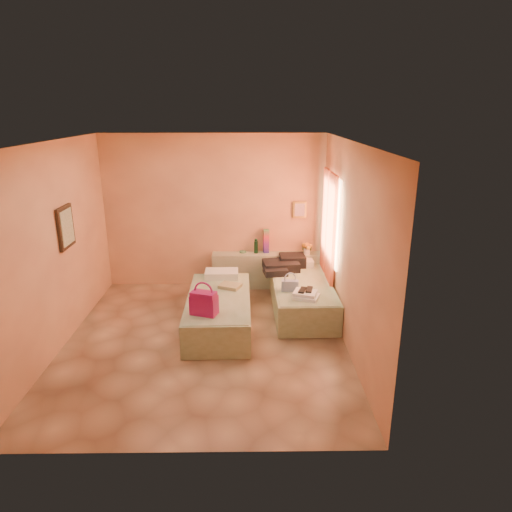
{
  "coord_description": "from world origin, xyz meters",
  "views": [
    {
      "loc": [
        0.65,
        -5.91,
        3.21
      ],
      "look_at": [
        0.74,
        0.85,
        1.01
      ],
      "focal_mm": 32.0,
      "sensor_mm": 36.0,
      "label": 1
    }
  ],
  "objects": [
    {
      "name": "blue_handbag",
      "position": [
        1.26,
        0.66,
        0.58
      ],
      "size": [
        0.27,
        0.14,
        0.17
      ],
      "primitive_type": "cube",
      "rotation": [
        0.0,
        0.0,
        -0.09
      ],
      "color": "#4562A6",
      "rests_on": "bed_right"
    },
    {
      "name": "green_book",
      "position": [
        1.28,
        2.05,
        0.66
      ],
      "size": [
        0.2,
        0.16,
        0.03
      ],
      "primitive_type": "cube",
      "rotation": [
        0.0,
        0.0,
        -0.23
      ],
      "color": "#27492A",
      "rests_on": "headboard_ledge"
    },
    {
      "name": "magenta_handbag",
      "position": [
        0.01,
        -0.16,
        0.67
      ],
      "size": [
        0.41,
        0.31,
        0.34
      ],
      "primitive_type": "cube",
      "rotation": [
        0.0,
        0.0,
        -0.33
      ],
      "color": "#9C1360",
      "rests_on": "bed_left"
    },
    {
      "name": "rainbow_box",
      "position": [
        0.94,
        2.17,
        0.87
      ],
      "size": [
        0.11,
        0.11,
        0.44
      ],
      "primitive_type": "cube",
      "rotation": [
        0.0,
        0.0,
        0.13
      ],
      "color": "#9C1360",
      "rests_on": "headboard_ledge"
    },
    {
      "name": "bed_left",
      "position": [
        0.17,
        0.47,
        0.25
      ],
      "size": [
        0.93,
        2.01,
        0.5
      ],
      "primitive_type": "cube",
      "rotation": [
        0.0,
        0.0,
        0.02
      ],
      "color": "#A9BE99",
      "rests_on": "ground"
    },
    {
      "name": "headboard_ledge",
      "position": [
        0.98,
        2.1,
        0.33
      ],
      "size": [
        2.05,
        0.3,
        0.65
      ],
      "primitive_type": "cube",
      "color": "#A3B191",
      "rests_on": "ground"
    },
    {
      "name": "sandal_pair",
      "position": [
        1.48,
        0.42,
        0.61
      ],
      "size": [
        0.24,
        0.27,
        0.02
      ],
      "primitive_type": "cube",
      "rotation": [
        0.0,
        0.0,
        -0.33
      ],
      "color": "black",
      "rests_on": "towel_stack"
    },
    {
      "name": "water_bottle",
      "position": [
        0.76,
        2.13,
        0.78
      ],
      "size": [
        0.09,
        0.09,
        0.26
      ],
      "primitive_type": "cylinder",
      "rotation": [
        0.0,
        0.0,
        -0.23
      ],
      "color": "#163D24",
      "rests_on": "headboard_ledge"
    },
    {
      "name": "clothes_pile",
      "position": [
        1.24,
        1.63,
        0.6
      ],
      "size": [
        0.75,
        0.75,
        0.2
      ],
      "primitive_type": "cube",
      "rotation": [
        0.0,
        0.0,
        0.15
      ],
      "color": "black",
      "rests_on": "bed_right"
    },
    {
      "name": "ground",
      "position": [
        0.0,
        0.0,
        0.0
      ],
      "size": [
        4.5,
        4.5,
        0.0
      ],
      "primitive_type": "plane",
      "color": "tan",
      "rests_on": "ground"
    },
    {
      "name": "khaki_garment",
      "position": [
        0.33,
        0.81,
        0.53
      ],
      "size": [
        0.39,
        0.36,
        0.05
      ],
      "primitive_type": "cube",
      "rotation": [
        0.0,
        0.0,
        -0.4
      ],
      "color": "tan",
      "rests_on": "bed_left"
    },
    {
      "name": "room_walls",
      "position": [
        0.21,
        0.57,
        1.79
      ],
      "size": [
        4.02,
        4.51,
        2.81
      ],
      "color": "#EDB17E",
      "rests_on": "ground"
    },
    {
      "name": "bed_right",
      "position": [
        1.5,
        1.05,
        0.25
      ],
      "size": [
        0.93,
        2.01,
        0.5
      ],
      "primitive_type": "cube",
      "rotation": [
        0.0,
        0.0,
        0.02
      ],
      "color": "#A9BE99",
      "rests_on": "ground"
    },
    {
      "name": "small_dish",
      "position": [
        0.51,
        2.17,
        0.67
      ],
      "size": [
        0.15,
        0.15,
        0.03
      ],
      "primitive_type": "cylinder",
      "rotation": [
        0.0,
        0.0,
        -0.29
      ],
      "color": "#4F9164",
      "rests_on": "headboard_ledge"
    },
    {
      "name": "towel_stack",
      "position": [
        1.49,
        0.37,
        0.55
      ],
      "size": [
        0.44,
        0.41,
        0.1
      ],
      "primitive_type": "cube",
      "rotation": [
        0.0,
        0.0,
        -0.37
      ],
      "color": "white",
      "rests_on": "bed_right"
    },
    {
      "name": "flower_vase",
      "position": [
        1.69,
        2.05,
        0.78
      ],
      "size": [
        0.25,
        0.25,
        0.26
      ],
      "primitive_type": "cube",
      "rotation": [
        0.0,
        0.0,
        -0.27
      ],
      "color": "white",
      "rests_on": "headboard_ledge"
    }
  ]
}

